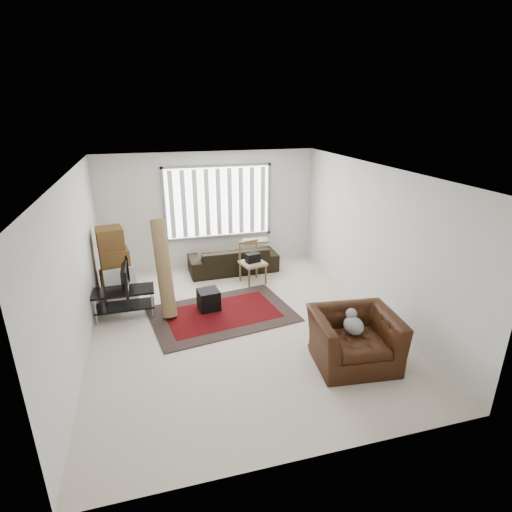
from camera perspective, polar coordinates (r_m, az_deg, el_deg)
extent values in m
plane|color=beige|center=(7.18, -2.30, -9.75)|extent=(6.00, 6.00, 0.00)
cube|color=white|center=(6.27, -2.66, 12.07)|extent=(5.00, 6.00, 0.02)
cube|color=white|center=(9.43, -6.62, 6.46)|extent=(5.00, 0.02, 2.70)
cube|color=white|center=(4.04, 7.48, -13.82)|extent=(5.00, 0.02, 2.70)
cube|color=white|center=(6.56, -24.26, -1.61)|extent=(0.02, 6.00, 2.70)
cube|color=white|center=(7.53, 16.40, 2.13)|extent=(0.02, 6.00, 2.70)
cube|color=white|center=(9.40, -5.43, 7.71)|extent=(2.40, 0.01, 1.60)
cube|color=gray|center=(9.38, -5.41, 7.68)|extent=(2.52, 0.06, 1.72)
cube|color=white|center=(9.34, -5.37, 7.63)|extent=(2.40, 0.02, 1.55)
cube|color=black|center=(7.52, -4.83, -8.24)|extent=(2.78, 2.07, 0.02)
cube|color=#4D0609|center=(7.51, -4.83, -8.16)|extent=(2.17, 1.47, 0.00)
cube|color=black|center=(7.59, -18.42, -4.77)|extent=(1.07, 0.48, 0.04)
cube|color=black|center=(7.72, -18.17, -6.78)|extent=(1.03, 0.45, 0.03)
cylinder|color=#B2B2B7|center=(7.56, -21.92, -7.40)|extent=(0.03, 0.03, 0.53)
cylinder|color=#B2B2B7|center=(7.49, -14.57, -6.79)|extent=(0.03, 0.03, 0.53)
cylinder|color=#B2B2B7|center=(7.93, -21.65, -6.06)|extent=(0.03, 0.03, 0.53)
cylinder|color=#B2B2B7|center=(7.85, -14.66, -5.46)|extent=(0.03, 0.03, 0.53)
imported|color=black|center=(7.48, -18.65, -2.89)|extent=(0.11, 0.87, 0.50)
cube|color=black|center=(7.62, -6.78, -6.19)|extent=(0.42, 0.42, 0.38)
cube|color=brown|center=(8.58, -19.26, -3.72)|extent=(0.67, 0.63, 0.53)
cube|color=brown|center=(8.36, -19.53, -0.63)|extent=(0.61, 0.57, 0.48)
cube|color=brown|center=(8.27, -20.15, 2.39)|extent=(0.56, 0.56, 0.43)
cube|color=silver|center=(8.10, -18.66, -4.27)|extent=(0.61, 0.34, 0.74)
cylinder|color=olive|center=(7.40, -13.05, -1.74)|extent=(0.36, 0.84, 1.77)
imported|color=black|center=(9.27, -3.30, 0.09)|extent=(2.05, 0.93, 0.78)
cube|color=#8A7C5A|center=(8.62, -0.45, -1.03)|extent=(0.59, 0.59, 0.05)
cylinder|color=brown|center=(8.44, -0.99, -3.17)|extent=(0.04, 0.04, 0.45)
cylinder|color=brown|center=(8.63, 1.41, -2.63)|extent=(0.04, 0.04, 0.45)
cylinder|color=brown|center=(8.78, -2.27, -2.22)|extent=(0.04, 0.04, 0.45)
cylinder|color=brown|center=(8.96, 0.07, -1.73)|extent=(0.04, 0.04, 0.45)
cube|color=brown|center=(8.65, -1.15, 2.04)|extent=(0.46, 0.15, 0.06)
cube|color=brown|center=(8.62, -2.34, 0.59)|extent=(0.05, 0.05, 0.45)
cube|color=brown|center=(8.81, 0.04, 1.03)|extent=(0.05, 0.05, 0.45)
cube|color=black|center=(8.57, -0.45, -0.26)|extent=(0.34, 0.24, 0.19)
imported|color=#32180A|center=(6.18, 13.87, -10.98)|extent=(1.32, 1.18, 0.90)
ellipsoid|color=#59595B|center=(6.11, 13.98, -9.91)|extent=(0.28, 0.35, 0.22)
sphere|color=#59595B|center=(6.18, 13.49, -8.05)|extent=(0.17, 0.17, 0.17)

